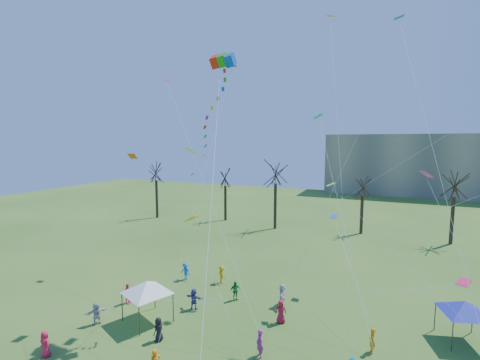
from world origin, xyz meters
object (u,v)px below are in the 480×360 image
at_px(big_box_kite, 213,125).
at_px(canopy_tent_white, 147,287).
at_px(distant_building, 457,165).
at_px(canopy_tent_blue, 464,307).

relative_size(big_box_kite, canopy_tent_white, 6.19).
distance_m(distant_building, big_box_kite, 77.80).
height_order(big_box_kite, canopy_tent_blue, big_box_kite).
bearing_deg(canopy_tent_white, big_box_kite, 39.83).
bearing_deg(big_box_kite, canopy_tent_white, -140.17).
distance_m(canopy_tent_white, canopy_tent_blue, 21.67).
bearing_deg(canopy_tent_white, distant_building, 67.49).
bearing_deg(canopy_tent_blue, distant_building, 81.31).
relative_size(canopy_tent_white, canopy_tent_blue, 1.05).
height_order(big_box_kite, canopy_tent_white, big_box_kite).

